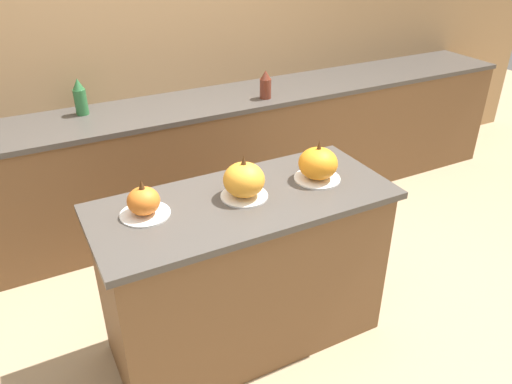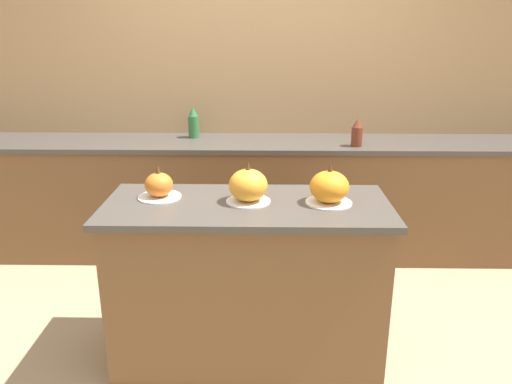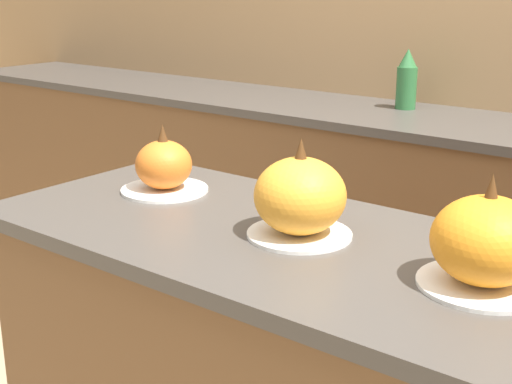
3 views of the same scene
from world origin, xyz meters
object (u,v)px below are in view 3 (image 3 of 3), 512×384
at_px(pumpkin_cake_right, 486,243).
at_px(bottle_tall, 407,80).
at_px(pumpkin_cake_left, 164,168).
at_px(pumpkin_cake_center, 300,198).

height_order(pumpkin_cake_right, bottle_tall, bottle_tall).
bearing_deg(pumpkin_cake_left, pumpkin_cake_right, -4.68).
height_order(pumpkin_cake_center, bottle_tall, bottle_tall).
height_order(pumpkin_cake_left, pumpkin_cake_center, pumpkin_cake_center).
xyz_separation_m(pumpkin_cake_left, pumpkin_cake_right, (0.88, -0.07, 0.02)).
height_order(pumpkin_cake_left, pumpkin_cake_right, pumpkin_cake_right).
xyz_separation_m(pumpkin_cake_left, bottle_tall, (-0.01, 1.38, 0.07)).
relative_size(pumpkin_cake_left, pumpkin_cake_center, 1.00).
bearing_deg(pumpkin_cake_left, bottle_tall, 90.24).
distance_m(pumpkin_cake_right, bottle_tall, 1.71).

